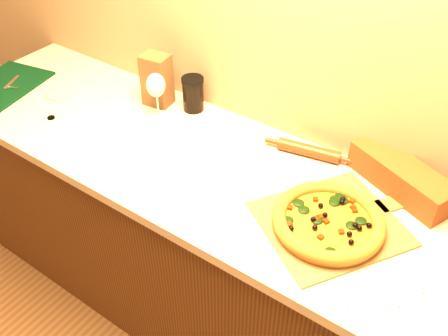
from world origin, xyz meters
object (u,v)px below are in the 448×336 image
dark_jar (193,94)px  pizza (328,221)px  wine_glass (156,86)px  rolling_pin (309,151)px  side_plate (62,92)px  cutting_board (2,86)px  pizza_peel (335,222)px

dark_jar → pizza: bearing=-21.5°
wine_glass → dark_jar: size_ratio=1.30×
rolling_pin → side_plate: rolling_pin is taller
pizza → side_plate: size_ratio=2.53×
dark_jar → side_plate: size_ratio=1.06×
rolling_pin → cutting_board: bearing=-165.5°
pizza → dark_jar: bearing=158.5°
rolling_pin → dark_jar: 0.54m
pizza → cutting_board: (-1.56, -0.05, -0.02)m
rolling_pin → side_plate: 1.10m
dark_jar → wine_glass: bearing=-127.0°
cutting_board → side_plate: (0.26, 0.12, 0.00)m
wine_glass → cutting_board: bearing=-162.0°
wine_glass → pizza_peel: bearing=-9.7°
pizza → pizza_peel: bearing=75.5°
rolling_pin → wine_glass: 0.65m
pizza_peel → pizza: bearing=-72.3°
dark_jar → side_plate: dark_jar is taller
rolling_pin → dark_jar: (-0.54, 0.00, 0.05)m
cutting_board → rolling_pin: rolling_pin is taller
rolling_pin → wine_glass: wine_glass is taller
rolling_pin → dark_jar: dark_jar is taller
cutting_board → wine_glass: size_ratio=2.26×
pizza_peel → dark_jar: bearing=-166.8°
pizza → cutting_board: bearing=-178.1°
wine_glass → side_plate: 0.49m
wine_glass → dark_jar: (0.09, 0.12, -0.06)m
pizza_peel → dark_jar: 0.81m
rolling_pin → side_plate: (-1.08, -0.23, -0.02)m
rolling_pin → pizza: bearing=-53.2°
pizza → rolling_pin: pizza is taller
cutting_board → pizza_peel: bearing=-8.3°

